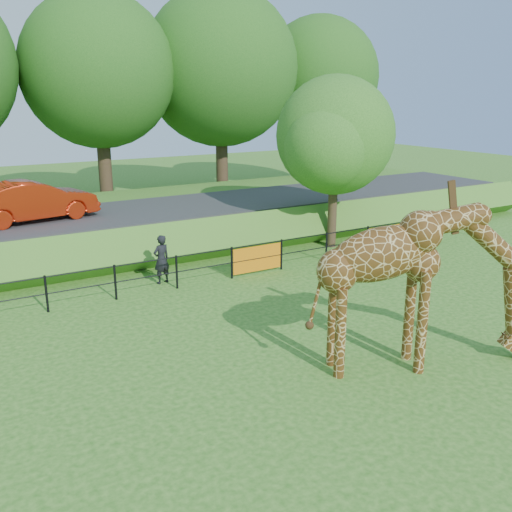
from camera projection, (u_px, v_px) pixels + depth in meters
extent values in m
plane|color=#255E17|center=(333.00, 398.00, 11.72)|extent=(90.00, 90.00, 0.00)
cube|color=#255E17|center=(107.00, 224.00, 24.32)|extent=(40.00, 9.00, 1.30)
cube|color=#2F2F31|center=(116.00, 214.00, 22.88)|extent=(40.00, 5.00, 0.12)
imported|color=#AE260C|center=(33.00, 201.00, 21.20)|extent=(4.82, 2.38, 1.52)
imported|color=black|center=(161.00, 259.00, 18.60)|extent=(0.67, 0.52, 1.63)
cylinder|color=#301F15|center=(332.00, 208.00, 22.90)|extent=(0.36, 0.36, 3.20)
sphere|color=#275A19|center=(335.00, 135.00, 22.11)|extent=(4.60, 4.60, 4.60)
sphere|color=#275A19|center=(346.00, 145.00, 23.38)|extent=(3.45, 3.45, 3.45)
sphere|color=#275A19|center=(327.00, 147.00, 21.18)|extent=(3.22, 3.22, 3.22)
cylinder|color=#301F15|center=(105.00, 163.00, 30.15)|extent=(0.70, 0.70, 5.00)
sphere|color=#124613|center=(98.00, 70.00, 28.87)|extent=(7.80, 7.80, 7.80)
cylinder|color=#301F15|center=(222.00, 155.00, 33.62)|extent=(0.70, 0.70, 5.00)
sphere|color=#124613|center=(220.00, 68.00, 32.26)|extent=(8.80, 8.80, 8.80)
cylinder|color=#301F15|center=(317.00, 150.00, 37.08)|extent=(0.70, 0.70, 5.00)
sphere|color=#124613|center=(319.00, 77.00, 35.83)|extent=(7.40, 7.40, 7.40)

